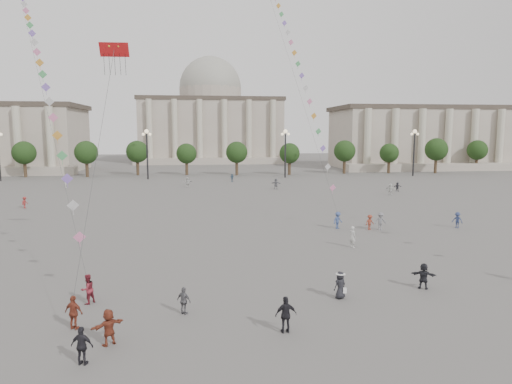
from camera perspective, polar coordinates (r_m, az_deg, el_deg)
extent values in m
plane|color=#575452|center=(31.67, -0.02, -11.27)|extent=(360.00, 360.00, 0.00)
cube|color=#A6998B|center=(147.45, 25.47, 6.00)|extent=(80.00, 22.00, 16.00)
cube|color=#433A31|center=(147.57, 25.66, 9.34)|extent=(81.60, 22.44, 1.20)
cube|color=#A6998B|center=(136.92, 28.20, 2.83)|extent=(84.00, 4.00, 2.00)
cube|color=#A6998B|center=(159.79, -5.65, 7.48)|extent=(46.00, 30.00, 20.00)
cube|color=#433A31|center=(160.13, -5.70, 11.28)|extent=(46.92, 30.60, 1.20)
cube|color=#A6998B|center=(143.09, -5.45, 3.87)|extent=(48.30, 4.00, 2.00)
cylinder|color=#A6998B|center=(160.26, -5.71, 11.95)|extent=(21.00, 21.00, 5.00)
sphere|color=#9A988C|center=(160.47, -5.72, 12.84)|extent=(21.00, 21.00, 21.00)
cylinder|color=#35251A|center=(114.71, -26.46, 2.57)|extent=(0.70, 0.70, 3.52)
sphere|color=black|center=(114.50, -26.57, 4.40)|extent=(5.12, 5.12, 5.12)
cylinder|color=#35251A|center=(111.27, -20.62, 2.75)|extent=(0.70, 0.70, 3.52)
sphere|color=black|center=(111.05, -20.71, 4.64)|extent=(5.12, 5.12, 5.12)
cylinder|color=#35251A|center=(109.04, -14.48, 2.90)|extent=(0.70, 0.70, 3.52)
sphere|color=black|center=(108.82, -14.54, 4.83)|extent=(5.12, 5.12, 5.12)
cylinder|color=#35251A|center=(108.11, -8.15, 3.03)|extent=(0.70, 0.70, 3.52)
sphere|color=black|center=(107.89, -8.19, 4.98)|extent=(5.12, 5.12, 5.12)
cylinder|color=#35251A|center=(108.51, -1.80, 3.12)|extent=(0.70, 0.70, 3.52)
sphere|color=black|center=(108.28, -1.81, 5.06)|extent=(5.12, 5.12, 5.12)
cylinder|color=#35251A|center=(110.22, 4.44, 3.17)|extent=(0.70, 0.70, 3.52)
sphere|color=black|center=(110.00, 4.46, 5.08)|extent=(5.12, 5.12, 5.12)
cylinder|color=#35251A|center=(113.18, 10.41, 3.18)|extent=(0.70, 0.70, 3.52)
sphere|color=black|center=(112.96, 10.46, 5.04)|extent=(5.12, 5.12, 5.12)
cylinder|color=#35251A|center=(117.30, 16.03, 3.16)|extent=(0.70, 0.70, 3.52)
sphere|color=black|center=(117.09, 16.10, 4.96)|extent=(5.12, 5.12, 5.12)
cylinder|color=#35251A|center=(122.46, 21.22, 3.12)|extent=(0.70, 0.70, 3.52)
sphere|color=black|center=(122.26, 21.30, 4.84)|extent=(5.12, 5.12, 5.12)
cylinder|color=#35251A|center=(128.54, 25.95, 3.06)|extent=(0.70, 0.70, 3.52)
sphere|color=black|center=(128.35, 26.05, 4.69)|extent=(5.12, 5.12, 5.12)
sphere|color=#FFE5B2|center=(107.74, -29.28, 6.30)|extent=(0.60, 0.60, 0.60)
cylinder|color=#262628|center=(100.54, -13.43, 4.41)|extent=(0.36, 0.36, 10.00)
sphere|color=#FFE5B2|center=(100.40, -13.53, 7.37)|extent=(0.90, 0.90, 0.90)
sphere|color=#FFE5B2|center=(100.49, -13.92, 7.02)|extent=(0.60, 0.60, 0.60)
sphere|color=#FFE5B2|center=(100.33, -13.12, 7.04)|extent=(0.60, 0.60, 0.60)
cylinder|color=#262628|center=(101.60, 3.68, 4.63)|extent=(0.36, 0.36, 10.00)
sphere|color=#FFE5B2|center=(101.47, 3.70, 7.57)|extent=(0.90, 0.90, 0.90)
sphere|color=#FFE5B2|center=(101.34, 3.31, 7.23)|extent=(0.60, 0.60, 0.60)
sphere|color=#FFE5B2|center=(101.60, 4.09, 7.22)|extent=(0.60, 0.60, 0.60)
cylinder|color=#262628|center=(111.07, 19.12, 4.48)|extent=(0.36, 0.36, 10.00)
sphere|color=#FFE5B2|center=(110.95, 19.24, 7.16)|extent=(0.90, 0.90, 0.90)
sphere|color=#FFE5B2|center=(110.65, 18.90, 6.87)|extent=(0.60, 0.60, 0.60)
sphere|color=#FFE5B2|center=(111.26, 19.55, 6.84)|extent=(0.60, 0.60, 0.60)
imported|color=#335273|center=(93.18, -3.02, 1.80)|extent=(1.04, 0.85, 1.66)
imported|color=maroon|center=(68.42, -26.94, -1.17)|extent=(0.89, 1.15, 1.57)
imported|color=black|center=(32.18, 20.22, -9.83)|extent=(1.65, 1.15, 1.72)
imported|color=silver|center=(84.84, -8.55, 1.22)|extent=(1.82, 1.14, 1.87)
imported|color=slate|center=(49.33, 15.30, -3.54)|extent=(1.22, 0.71, 1.88)
imported|color=silver|center=(76.88, 16.44, 0.32)|extent=(1.64, 1.52, 1.83)
imported|color=brown|center=(49.22, 14.04, -3.69)|extent=(1.17, 0.91, 1.60)
imported|color=#222127|center=(81.85, 17.26, 0.62)|extent=(1.49, 0.60, 1.56)
imported|color=white|center=(90.63, -22.70, 1.14)|extent=(0.68, 0.83, 1.94)
imported|color=slate|center=(81.28, 2.51, 1.04)|extent=(1.85, 1.32, 1.92)
imported|color=beige|center=(41.48, 11.98, -5.50)|extent=(0.69, 0.82, 1.91)
imported|color=navy|center=(53.12, 23.86, -3.23)|extent=(1.22, 1.25, 1.72)
imported|color=brown|center=(26.23, -21.81, -13.81)|extent=(1.15, 0.85, 1.82)
imported|color=black|center=(22.50, -20.91, -17.52)|extent=(1.10, 0.67, 1.75)
imported|color=brown|center=(23.96, -17.94, -15.76)|extent=(1.65, 1.39, 1.78)
imported|color=#5F5E63|center=(26.64, -9.00, -13.28)|extent=(0.97, 0.86, 1.57)
imported|color=black|center=(24.13, 3.77, -15.05)|extent=(1.15, 0.54, 1.91)
imported|color=maroon|center=(29.56, -20.30, -11.31)|extent=(1.09, 1.11, 1.80)
imported|color=#394D81|center=(49.05, 10.19, -3.49)|extent=(1.35, 1.15, 1.81)
imported|color=black|center=(29.08, 10.48, -11.37)|extent=(0.98, 0.83, 1.70)
cone|color=white|center=(28.84, 10.52, -9.92)|extent=(0.52, 0.52, 0.14)
cylinder|color=white|center=(28.86, 10.52, -10.04)|extent=(0.60, 0.60, 0.02)
cube|color=white|center=(29.12, 11.04, -11.98)|extent=(0.22, 0.10, 0.35)
cube|color=#B41315|center=(38.22, -17.31, 16.63)|extent=(2.22, 0.59, 1.02)
cube|color=#1B9821|center=(38.28, -17.88, 16.97)|extent=(0.36, 0.20, 0.34)
cube|color=#202DB1|center=(38.16, -16.80, 17.04)|extent=(0.36, 0.20, 0.34)
sphere|color=gold|center=(38.24, -17.89, 16.98)|extent=(0.20, 0.20, 0.20)
sphere|color=gold|center=(38.12, -16.81, 17.05)|extent=(0.20, 0.20, 0.20)
cylinder|color=#3F3F3F|center=(31.09, -19.19, 4.95)|extent=(0.02, 0.02, 20.12)
cylinder|color=#3F3F3F|center=(56.86, -26.19, 15.88)|extent=(0.02, 0.02, 66.70)
cube|color=pink|center=(30.83, -21.20, -5.28)|extent=(0.76, 0.25, 0.76)
cube|color=silver|center=(32.55, -21.91, -1.56)|extent=(0.76, 0.25, 0.76)
cube|color=#8763C7|center=(34.42, -22.53, 1.55)|extent=(0.76, 0.25, 0.76)
cube|color=#4EA963|center=(36.39, -23.09, 4.21)|extent=(0.76, 0.25, 0.76)
cube|color=gold|center=(38.43, -23.58, 6.50)|extent=(0.76, 0.25, 0.76)
cube|color=pink|center=(40.52, -24.03, 8.51)|extent=(0.76, 0.25, 0.76)
cube|color=silver|center=(42.66, -24.43, 10.26)|extent=(0.76, 0.25, 0.76)
cube|color=#8763C7|center=(44.84, -24.79, 11.81)|extent=(0.76, 0.25, 0.76)
cube|color=#4EA963|center=(47.04, -25.12, 13.18)|extent=(0.76, 0.25, 0.76)
cube|color=gold|center=(49.27, -25.43, 14.41)|extent=(0.76, 0.25, 0.76)
cube|color=pink|center=(51.52, -25.71, 15.50)|extent=(0.76, 0.25, 0.76)
cube|color=silver|center=(53.78, -25.96, 16.49)|extent=(0.76, 0.25, 0.76)
cube|color=#8763C7|center=(56.06, -26.20, 17.38)|extent=(0.76, 0.25, 0.76)
cube|color=#4EA963|center=(58.34, -26.42, 18.18)|extent=(0.76, 0.25, 0.76)
cube|color=gold|center=(60.63, -26.63, 18.92)|extent=(0.76, 0.25, 0.76)
cube|color=pink|center=(62.94, -26.82, 19.58)|extent=(0.76, 0.25, 0.76)
cube|color=silver|center=(65.24, -27.00, 20.20)|extent=(0.76, 0.25, 0.76)
cylinder|color=#3F3F3F|center=(71.00, 2.81, 20.16)|extent=(0.02, 0.02, 66.08)
cube|color=pink|center=(49.90, 9.58, 0.53)|extent=(0.76, 0.25, 0.76)
cube|color=silver|center=(51.06, 8.96, 3.13)|extent=(0.76, 0.25, 0.76)
cube|color=#8763C7|center=(52.33, 8.37, 5.43)|extent=(0.76, 0.25, 0.76)
cube|color=#4EA963|center=(53.69, 7.80, 7.52)|extent=(0.76, 0.25, 0.76)
cube|color=gold|center=(55.11, 7.25, 9.42)|extent=(0.76, 0.25, 0.76)
cube|color=pink|center=(56.60, 6.72, 11.17)|extent=(0.76, 0.25, 0.76)
cube|color=silver|center=(58.14, 6.22, 12.79)|extent=(0.76, 0.25, 0.76)
cube|color=#8763C7|center=(59.72, 5.74, 14.29)|extent=(0.76, 0.25, 0.76)
cube|color=#4EA963|center=(61.34, 5.27, 15.67)|extent=(0.76, 0.25, 0.76)
cube|color=gold|center=(62.99, 4.82, 16.96)|extent=(0.76, 0.25, 0.76)
cube|color=pink|center=(64.67, 4.39, 18.17)|extent=(0.76, 0.25, 0.76)
cube|color=silver|center=(66.38, 3.98, 19.29)|extent=(0.76, 0.25, 0.76)
cube|color=#8763C7|center=(68.11, 3.58, 20.33)|extent=(0.76, 0.25, 0.76)
cube|color=#4EA963|center=(69.86, 3.19, 21.31)|extent=(0.76, 0.25, 0.76)
cube|color=gold|center=(71.63, 2.82, 22.23)|extent=(0.76, 0.25, 0.76)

